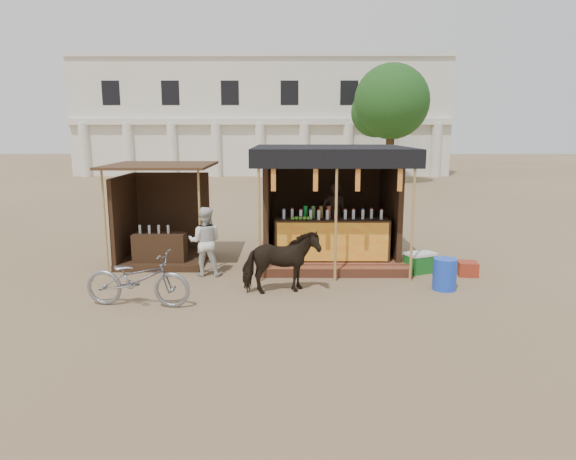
{
  "coord_description": "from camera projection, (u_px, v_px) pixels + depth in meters",
  "views": [
    {
      "loc": [
        0.04,
        -8.97,
        3.17
      ],
      "look_at": [
        0.0,
        1.6,
        1.1
      ],
      "focal_mm": 32.0,
      "sensor_mm": 36.0,
      "label": 1
    }
  ],
  "objects": [
    {
      "name": "cow",
      "position": [
        281.0,
        262.0,
        10.02
      ],
      "size": [
        1.6,
        1.02,
        1.25
      ],
      "primitive_type": "imported",
      "rotation": [
        0.0,
        0.0,
        1.82
      ],
      "color": "black",
      "rests_on": "ground"
    },
    {
      "name": "main_stall",
      "position": [
        330.0,
        219.0,
        12.51
      ],
      "size": [
        3.6,
        3.61,
        2.78
      ],
      "color": "brown",
      "rests_on": "ground"
    },
    {
      "name": "motorbike",
      "position": [
        138.0,
        279.0,
        9.3
      ],
      "size": [
        2.0,
        0.87,
        1.02
      ],
      "primitive_type": "imported",
      "rotation": [
        0.0,
        0.0,
        1.47
      ],
      "color": "gray",
      "rests_on": "ground"
    },
    {
      "name": "bystander",
      "position": [
        205.0,
        241.0,
        11.24
      ],
      "size": [
        0.75,
        0.58,
        1.53
      ],
      "primitive_type": "imported",
      "rotation": [
        0.0,
        0.0,
        3.13
      ],
      "color": "silver",
      "rests_on": "ground"
    },
    {
      "name": "tree",
      "position": [
        388.0,
        104.0,
        30.23
      ],
      "size": [
        4.5,
        4.4,
        7.0
      ],
      "color": "#382314",
      "rests_on": "ground"
    },
    {
      "name": "red_crate",
      "position": [
        468.0,
        269.0,
        11.33
      ],
      "size": [
        0.47,
        0.48,
        0.31
      ],
      "primitive_type": "cube",
      "rotation": [
        0.0,
        0.0,
        -0.15
      ],
      "color": "maroon",
      "rests_on": "ground"
    },
    {
      "name": "blue_barrel",
      "position": [
        445.0,
        274.0,
        10.3
      ],
      "size": [
        0.62,
        0.62,
        0.64
      ],
      "primitive_type": "cylinder",
      "rotation": [
        0.0,
        0.0,
        0.42
      ],
      "color": "blue",
      "rests_on": "ground"
    },
    {
      "name": "background_building",
      "position": [
        263.0,
        119.0,
        38.04
      ],
      "size": [
        26.0,
        7.45,
        8.18
      ],
      "color": "silver",
      "rests_on": "ground"
    },
    {
      "name": "secondary_stall",
      "position": [
        158.0,
        227.0,
        12.44
      ],
      "size": [
        2.4,
        2.4,
        2.38
      ],
      "color": "#321E12",
      "rests_on": "ground"
    },
    {
      "name": "cooler",
      "position": [
        420.0,
        262.0,
        11.56
      ],
      "size": [
        0.76,
        0.67,
        0.46
      ],
      "color": "#166720",
      "rests_on": "ground"
    },
    {
      "name": "ground",
      "position": [
        288.0,
        305.0,
        9.41
      ],
      "size": [
        120.0,
        120.0,
        0.0
      ],
      "primitive_type": "plane",
      "color": "#846B4C",
      "rests_on": "ground"
    }
  ]
}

